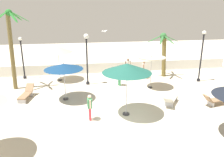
{
  "coord_description": "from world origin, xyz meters",
  "views": [
    {
      "loc": [
        -2.29,
        -11.29,
        6.23
      ],
      "look_at": [
        0.0,
        3.39,
        1.4
      ],
      "focal_mm": 36.37,
      "sensor_mm": 36.0,
      "label": 1
    }
  ],
  "objects_px": {
    "patio_umbrella_0": "(127,68)",
    "seagull_0": "(104,31)",
    "guest_2": "(128,65)",
    "lounge_chair_2": "(26,93)",
    "guest_3": "(119,75)",
    "guest_1": "(144,68)",
    "lamp_post_0": "(87,52)",
    "lamp_post_1": "(22,56)",
    "lamp_post_2": "(202,53)",
    "lounge_chair_0": "(170,99)",
    "lounge_chair_1": "(216,100)",
    "patio_umbrella_2": "(64,67)",
    "patio_umbrella_4": "(151,59)",
    "palm_tree_1": "(164,49)",
    "palm_tree_0": "(11,42)",
    "guest_0": "(90,105)"
  },
  "relations": [
    {
      "from": "lounge_chair_2",
      "to": "guest_3",
      "type": "bearing_deg",
      "value": 13.61
    },
    {
      "from": "lamp_post_0",
      "to": "lamp_post_1",
      "type": "bearing_deg",
      "value": 156.06
    },
    {
      "from": "patio_umbrella_4",
      "to": "lamp_post_0",
      "type": "bearing_deg",
      "value": 161.78
    },
    {
      "from": "seagull_0",
      "to": "patio_umbrella_0",
      "type": "bearing_deg",
      "value": -87.1
    },
    {
      "from": "lamp_post_2",
      "to": "seagull_0",
      "type": "distance_m",
      "value": 8.3
    },
    {
      "from": "patio_umbrella_4",
      "to": "palm_tree_1",
      "type": "relative_size",
      "value": 0.66
    },
    {
      "from": "guest_0",
      "to": "guest_1",
      "type": "height_order",
      "value": "guest_1"
    },
    {
      "from": "palm_tree_0",
      "to": "lamp_post_0",
      "type": "bearing_deg",
      "value": 1.57
    },
    {
      "from": "lamp_post_2",
      "to": "guest_1",
      "type": "bearing_deg",
      "value": 161.43
    },
    {
      "from": "patio_umbrella_0",
      "to": "seagull_0",
      "type": "relative_size",
      "value": 3.78
    },
    {
      "from": "lamp_post_0",
      "to": "lamp_post_1",
      "type": "relative_size",
      "value": 1.12
    },
    {
      "from": "seagull_0",
      "to": "lamp_post_0",
      "type": "bearing_deg",
      "value": -136.79
    },
    {
      "from": "patio_umbrella_2",
      "to": "patio_umbrella_4",
      "type": "bearing_deg",
      "value": 11.78
    },
    {
      "from": "lounge_chair_2",
      "to": "guest_1",
      "type": "height_order",
      "value": "guest_1"
    },
    {
      "from": "lounge_chair_0",
      "to": "lounge_chair_1",
      "type": "xyz_separation_m",
      "value": [
        2.89,
        -0.53,
        -0.01
      ]
    },
    {
      "from": "patio_umbrella_2",
      "to": "lounge_chair_2",
      "type": "distance_m",
      "value": 3.37
    },
    {
      "from": "patio_umbrella_0",
      "to": "lamp_post_0",
      "type": "bearing_deg",
      "value": 108.68
    },
    {
      "from": "lamp_post_0",
      "to": "lounge_chair_1",
      "type": "relative_size",
      "value": 2.1
    },
    {
      "from": "guest_3",
      "to": "lounge_chair_0",
      "type": "bearing_deg",
      "value": -57.75
    },
    {
      "from": "patio_umbrella_4",
      "to": "palm_tree_0",
      "type": "distance_m",
      "value": 10.51
    },
    {
      "from": "lamp_post_0",
      "to": "lounge_chair_0",
      "type": "distance_m",
      "value": 7.43
    },
    {
      "from": "patio_umbrella_0",
      "to": "lamp_post_2",
      "type": "bearing_deg",
      "value": 34.55
    },
    {
      "from": "patio_umbrella_0",
      "to": "guest_3",
      "type": "distance_m",
      "value": 5.47
    },
    {
      "from": "lamp_post_0",
      "to": "lounge_chair_2",
      "type": "bearing_deg",
      "value": -151.37
    },
    {
      "from": "patio_umbrella_2",
      "to": "seagull_0",
      "type": "distance_m",
      "value": 5.79
    },
    {
      "from": "patio_umbrella_4",
      "to": "guest_3",
      "type": "distance_m",
      "value": 2.83
    },
    {
      "from": "patio_umbrella_0",
      "to": "lounge_chair_1",
      "type": "height_order",
      "value": "patio_umbrella_0"
    },
    {
      "from": "palm_tree_1",
      "to": "seagull_0",
      "type": "xyz_separation_m",
      "value": [
        -5.24,
        0.31,
        1.62
      ]
    },
    {
      "from": "patio_umbrella_4",
      "to": "lamp_post_2",
      "type": "distance_m",
      "value": 4.71
    },
    {
      "from": "patio_umbrella_4",
      "to": "palm_tree_0",
      "type": "relative_size",
      "value": 0.43
    },
    {
      "from": "lamp_post_1",
      "to": "lamp_post_2",
      "type": "xyz_separation_m",
      "value": [
        14.87,
        -3.08,
        0.36
      ]
    },
    {
      "from": "patio_umbrella_0",
      "to": "guest_2",
      "type": "relative_size",
      "value": 2.0
    },
    {
      "from": "lounge_chair_0",
      "to": "lounge_chair_1",
      "type": "height_order",
      "value": "lounge_chair_0"
    },
    {
      "from": "guest_2",
      "to": "seagull_0",
      "type": "xyz_separation_m",
      "value": [
        -2.21,
        -0.48,
        3.17
      ]
    },
    {
      "from": "lounge_chair_0",
      "to": "palm_tree_1",
      "type": "bearing_deg",
      "value": 74.21
    },
    {
      "from": "patio_umbrella_0",
      "to": "guest_0",
      "type": "height_order",
      "value": "patio_umbrella_0"
    },
    {
      "from": "lamp_post_1",
      "to": "lounge_chair_0",
      "type": "height_order",
      "value": "lamp_post_1"
    },
    {
      "from": "lamp_post_2",
      "to": "seagull_0",
      "type": "xyz_separation_m",
      "value": [
        -7.83,
        2.16,
        1.69
      ]
    },
    {
      "from": "lamp_post_0",
      "to": "lamp_post_2",
      "type": "height_order",
      "value": "lamp_post_2"
    },
    {
      "from": "lamp_post_0",
      "to": "lamp_post_1",
      "type": "distance_m",
      "value": 5.99
    },
    {
      "from": "lounge_chair_2",
      "to": "guest_2",
      "type": "xyz_separation_m",
      "value": [
        8.17,
        4.36,
        0.57
      ]
    },
    {
      "from": "patio_umbrella_0",
      "to": "lounge_chair_1",
      "type": "bearing_deg",
      "value": 3.94
    },
    {
      "from": "lounge_chair_2",
      "to": "guest_2",
      "type": "bearing_deg",
      "value": 28.06
    },
    {
      "from": "lamp_post_0",
      "to": "lounge_chair_2",
      "type": "height_order",
      "value": "lamp_post_0"
    },
    {
      "from": "guest_2",
      "to": "patio_umbrella_2",
      "type": "bearing_deg",
      "value": -138.19
    },
    {
      "from": "lounge_chair_1",
      "to": "seagull_0",
      "type": "height_order",
      "value": "seagull_0"
    },
    {
      "from": "lounge_chair_0",
      "to": "guest_3",
      "type": "height_order",
      "value": "guest_3"
    },
    {
      "from": "patio_umbrella_0",
      "to": "seagull_0",
      "type": "height_order",
      "value": "seagull_0"
    },
    {
      "from": "guest_0",
      "to": "guest_1",
      "type": "bearing_deg",
      "value": 53.46
    },
    {
      "from": "guest_1",
      "to": "patio_umbrella_4",
      "type": "bearing_deg",
      "value": -93.76
    }
  ]
}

